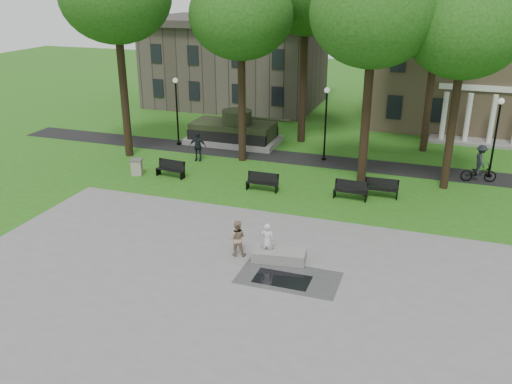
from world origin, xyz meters
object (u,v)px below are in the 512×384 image
park_bench_0 (171,168)px  trash_bin (137,167)px  concrete_block (279,255)px  friend_watching (237,238)px  cyclist (480,167)px  skateboarder (267,241)px

park_bench_0 → trash_bin: park_bench_0 is taller
trash_bin → concrete_block: bearing=-33.7°
park_bench_0 → trash_bin: size_ratio=1.91×
friend_watching → cyclist: (9.99, 13.02, 0.09)m
concrete_block → cyclist: size_ratio=1.00×
skateboarder → friend_watching: skateboarder is taller
cyclist → park_bench_0: 17.99m
concrete_block → trash_bin: trash_bin is taller
trash_bin → park_bench_0: bearing=10.1°
concrete_block → cyclist: 15.26m
concrete_block → friend_watching: 1.91m
cyclist → concrete_block: bearing=134.6°
skateboarder → cyclist: (8.70, 12.86, 0.08)m
trash_bin → friend_watching: bearing=-39.1°
concrete_block → friend_watching: size_ratio=1.39×
friend_watching → cyclist: size_ratio=0.72×
cyclist → trash_bin: size_ratio=2.30×
concrete_block → skateboarder: skateboarder is taller
cyclist → friend_watching: bearing=129.5°
concrete_block → park_bench_0: size_ratio=1.20×
skateboarder → trash_bin: size_ratio=1.66×
friend_watching → concrete_block: bearing=170.6°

